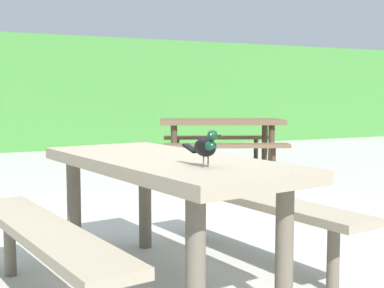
% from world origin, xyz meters
% --- Properties ---
extents(ground_plane, '(60.00, 60.00, 0.00)m').
position_xyz_m(ground_plane, '(0.00, 0.00, 0.00)').
color(ground_plane, '#B7B5AD').
extents(hedge_wall, '(28.00, 1.86, 2.28)m').
position_xyz_m(hedge_wall, '(0.00, 8.43, 1.14)').
color(hedge_wall, '#428438').
rests_on(hedge_wall, ground).
extents(picnic_table_foreground, '(1.94, 1.96, 0.74)m').
position_xyz_m(picnic_table_foreground, '(-0.08, -0.21, 0.56)').
color(picnic_table_foreground, gray).
rests_on(picnic_table_foreground, ground).
extents(bird_grackle, '(0.10, 0.29, 0.18)m').
position_xyz_m(bird_grackle, '(-0.05, -0.70, 0.84)').
color(bird_grackle, black).
rests_on(bird_grackle, picnic_table_foreground).
extents(picnic_table_mid_right, '(2.22, 2.20, 0.74)m').
position_xyz_m(picnic_table_mid_right, '(2.46, 3.85, 0.56)').
color(picnic_table_mid_right, brown).
rests_on(picnic_table_mid_right, ground).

